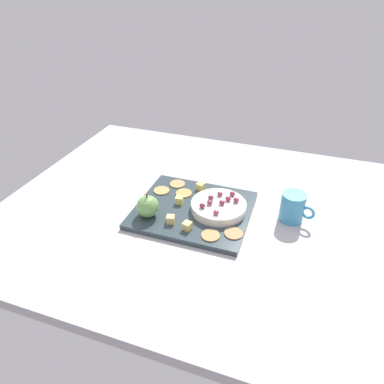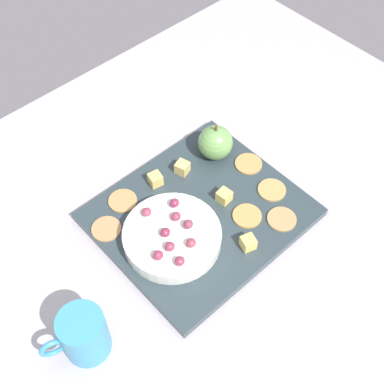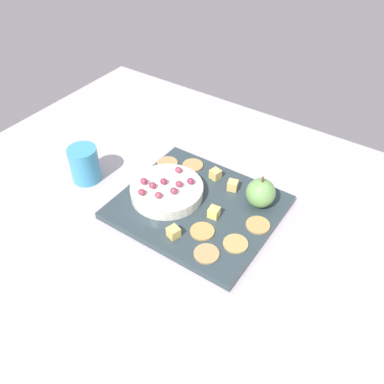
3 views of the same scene
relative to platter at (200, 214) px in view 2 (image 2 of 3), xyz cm
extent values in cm
cube|color=#B1ACAF|center=(-1.64, -3.38, -2.41)|extent=(121.16, 96.75, 3.21)
cube|color=#2E3D42|center=(0.00, 0.00, 0.00)|extent=(33.54, 29.31, 1.61)
cylinder|color=white|center=(-7.42, -1.27, 2.08)|extent=(16.28, 16.28, 2.55)
sphere|color=#6DA355|center=(11.04, 7.80, 4.02)|extent=(6.42, 6.42, 6.42)
cylinder|color=brown|center=(11.04, 7.80, 7.83)|extent=(0.50, 0.50, 1.20)
cube|color=#F3D56A|center=(4.79, -1.00, 1.91)|extent=(2.43, 2.43, 2.21)
cube|color=#EACD66|center=(1.07, -10.41, 1.91)|extent=(2.77, 2.77, 2.21)
cube|color=#E6C86A|center=(-2.09, 9.96, 1.91)|extent=(2.62, 2.62, 2.21)
cube|color=#E5C36E|center=(3.73, 8.75, 1.91)|extent=(2.74, 2.74, 2.21)
cylinder|color=tan|center=(9.16, -10.67, 1.01)|extent=(5.05, 5.05, 0.40)
cylinder|color=tan|center=(-14.18, 7.91, 1.01)|extent=(5.05, 5.05, 0.40)
cylinder|color=tan|center=(13.87, 1.75, 1.01)|extent=(5.05, 5.05, 0.40)
cylinder|color=tan|center=(12.56, -5.28, 1.01)|extent=(5.05, 5.05, 0.40)
cylinder|color=tan|center=(-8.55, 10.70, 1.01)|extent=(5.05, 5.05, 0.40)
cylinder|color=tan|center=(5.26, -6.22, 1.01)|extent=(5.05, 5.05, 0.40)
ellipsoid|color=#82384F|center=(-4.73, -2.22, 4.12)|extent=(1.69, 1.52, 1.53)
ellipsoid|color=#842C4A|center=(-8.47, -0.88, 4.05)|extent=(1.69, 1.52, 1.40)
ellipsoid|color=#923D4C|center=(-6.72, -5.12, 4.03)|extent=(1.69, 1.52, 1.36)
ellipsoid|color=#983B51|center=(-8.16, 4.25, 4.04)|extent=(1.69, 1.52, 1.37)
ellipsoid|color=#8F344C|center=(-9.68, -3.06, 4.08)|extent=(1.69, 1.52, 1.46)
ellipsoid|color=#8B374D|center=(-5.16, 0.31, 4.05)|extent=(1.69, 1.52, 1.40)
ellipsoid|color=#953051|center=(-12.09, -3.53, 4.13)|extent=(1.69, 1.52, 1.56)
ellipsoid|color=#8D3447|center=(-10.25, -6.39, 4.05)|extent=(1.69, 1.52, 1.40)
ellipsoid|color=#862C4E|center=(-3.56, 2.49, 4.11)|extent=(1.69, 1.52, 1.51)
cylinder|color=#3D94BE|center=(-27.94, -5.95, 3.55)|extent=(6.80, 6.80, 8.72)
torus|color=#3D94BE|center=(-32.34, -4.60, 3.55)|extent=(4.06, 1.94, 4.00)
camera|label=1|loc=(-26.87, 79.04, 61.33)|focal=32.27mm
camera|label=2|loc=(-35.91, -37.42, 74.84)|focal=48.91mm
camera|label=3|loc=(35.50, -54.42, 63.22)|focal=38.42mm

